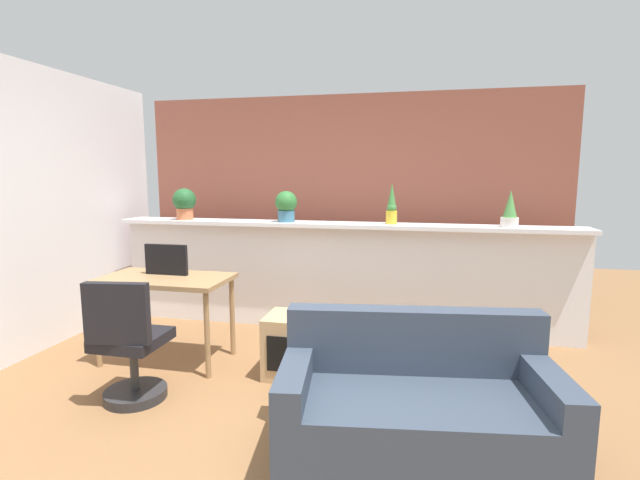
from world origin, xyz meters
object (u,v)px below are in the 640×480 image
potted_plant_1 (286,205)px  couch (417,408)px  potted_plant_3 (510,211)px  desk (165,286)px  side_cube_shelf (291,345)px  tv_monitor (166,260)px  office_chair (129,350)px  potted_plant_2 (392,207)px  potted_plant_0 (184,203)px

potted_plant_1 → couch: (1.38, -2.04, -1.02)m
potted_plant_3 → couch: bearing=-111.7°
desk → couch: 2.36m
potted_plant_3 → side_cube_shelf: 2.37m
potted_plant_1 → tv_monitor: potted_plant_1 is taller
potted_plant_1 → side_cube_shelf: potted_plant_1 is taller
desk → office_chair: 0.80m
desk → tv_monitor: tv_monitor is taller
side_cube_shelf → office_chair: bearing=-145.4°
couch → desk: bearing=156.5°
potted_plant_1 → side_cube_shelf: (0.38, -1.16, -1.05)m
potted_plant_1 → potted_plant_3: potted_plant_3 is taller
office_chair → couch: size_ratio=0.55×
potted_plant_2 → tv_monitor: potted_plant_2 is taller
potted_plant_2 → side_cube_shelf: potted_plant_2 is taller
office_chair → side_cube_shelf: office_chair is taller
potted_plant_0 → side_cube_shelf: size_ratio=0.68×
couch → office_chair: bearing=174.5°
potted_plant_3 → desk: potted_plant_3 is taller
desk → side_cube_shelf: size_ratio=2.20×
potted_plant_0 → desk: 1.34m
potted_plant_2 → desk: size_ratio=0.37×
potted_plant_1 → side_cube_shelf: bearing=-72.0°
potted_plant_3 → office_chair: potted_plant_3 is taller
potted_plant_1 → desk: 1.48m
desk → potted_plant_1: bearing=55.4°
potted_plant_3 → office_chair: bearing=-146.9°
desk → tv_monitor: bearing=108.3°
potted_plant_3 → couch: potted_plant_3 is taller
potted_plant_2 → couch: (0.30, -2.05, -1.02)m
potted_plant_2 → office_chair: bearing=-132.5°
side_cube_shelf → couch: bearing=-41.2°
potted_plant_0 → potted_plant_1: 1.15m
potted_plant_2 → potted_plant_1: bearing=-179.2°
potted_plant_2 → desk: bearing=-148.7°
potted_plant_0 → couch: 3.41m
potted_plant_1 → office_chair: size_ratio=0.35×
potted_plant_0 → office_chair: bearing=-73.8°
desk → couch: size_ratio=0.67×
potted_plant_1 → potted_plant_2: (1.08, 0.02, -0.00)m
potted_plant_1 → potted_plant_2: potted_plant_2 is taller
tv_monitor → side_cube_shelf: 1.33m
tv_monitor → office_chair: 0.97m
potted_plant_1 → office_chair: potted_plant_1 is taller
potted_plant_3 → tv_monitor: bearing=-161.3°
potted_plant_0 → couch: (2.53, -2.03, -1.03)m
potted_plant_1 → office_chair: (-0.62, -1.84, -0.91)m
potted_plant_3 → couch: size_ratio=0.21×
office_chair → potted_plant_0: bearing=106.2°
desk → tv_monitor: 0.23m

